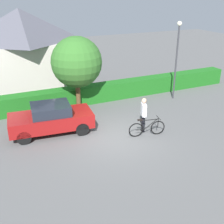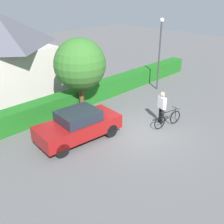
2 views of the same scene
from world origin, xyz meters
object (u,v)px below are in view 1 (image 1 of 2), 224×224
street_lamp (177,51)px  tree_kerbside (77,62)px  person_rider (144,112)px  parked_car_near (51,118)px  bicycle (147,128)px

street_lamp → tree_kerbside: bearing=171.5°
person_rider → parked_car_near: bearing=157.1°
person_rider → street_lamp: 5.57m
parked_car_near → street_lamp: street_lamp is taller
parked_car_near → bicycle: 4.61m
bicycle → street_lamp: bearing=41.3°
person_rider → tree_kerbside: 4.85m
parked_car_near → tree_kerbside: (2.16, 2.37, 1.99)m
parked_car_near → tree_kerbside: bearing=47.7°
street_lamp → tree_kerbside: 6.11m
tree_kerbside → parked_car_near: bearing=-132.3°
parked_car_near → person_rider: bearing=-22.9°
person_rider → street_lamp: street_lamp is taller
bicycle → tree_kerbside: 5.46m
parked_car_near → tree_kerbside: tree_kerbside is taller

